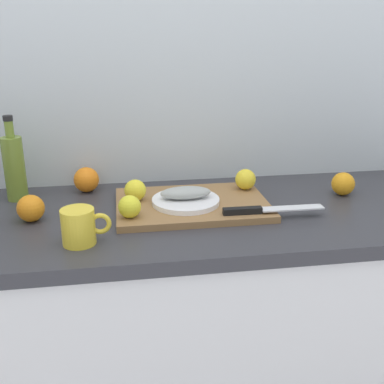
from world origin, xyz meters
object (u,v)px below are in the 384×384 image
at_px(white_plate, 186,201).
at_px(lemon_0, 130,207).
at_px(olive_oil_bottle, 14,167).
at_px(cutting_board, 192,205).
at_px(coffee_mug_0, 80,226).
at_px(chef_knife, 261,210).
at_px(fish_fillet, 186,193).

xyz_separation_m(white_plate, lemon_0, (-0.17, -0.08, 0.02)).
bearing_deg(olive_oil_bottle, lemon_0, -36.29).
height_order(cutting_board, coffee_mug_0, coffee_mug_0).
bearing_deg(white_plate, lemon_0, -153.53).
distance_m(chef_knife, coffee_mug_0, 0.50).
relative_size(cutting_board, coffee_mug_0, 3.64).
bearing_deg(olive_oil_bottle, fish_fillet, -18.39).
distance_m(white_plate, coffee_mug_0, 0.35).
height_order(chef_knife, lemon_0, lemon_0).
bearing_deg(olive_oil_bottle, coffee_mug_0, -58.61).
height_order(cutting_board, lemon_0, lemon_0).
height_order(cutting_board, white_plate, white_plate).
relative_size(cutting_board, white_plate, 2.24).
bearing_deg(lemon_0, chef_knife, -3.75).
xyz_separation_m(white_plate, coffee_mug_0, (-0.29, -0.19, 0.02)).
xyz_separation_m(fish_fillet, chef_knife, (0.20, -0.11, -0.02)).
distance_m(cutting_board, olive_oil_bottle, 0.56).
height_order(white_plate, chef_knife, chef_knife).
bearing_deg(lemon_0, coffee_mug_0, -140.73).
height_order(cutting_board, olive_oil_bottle, olive_oil_bottle).
bearing_deg(fish_fillet, cutting_board, 29.81).
bearing_deg(lemon_0, white_plate, 26.47).
height_order(white_plate, lemon_0, lemon_0).
height_order(white_plate, coffee_mug_0, coffee_mug_0).
distance_m(fish_fillet, lemon_0, 0.19).
relative_size(white_plate, chef_knife, 0.69).
xyz_separation_m(fish_fillet, coffee_mug_0, (-0.29, -0.19, -0.01)).
distance_m(cutting_board, coffee_mug_0, 0.37).
xyz_separation_m(cutting_board, lemon_0, (-0.19, -0.09, 0.04)).
bearing_deg(white_plate, fish_fillet, 0.00).
distance_m(chef_knife, olive_oil_bottle, 0.76).
bearing_deg(cutting_board, olive_oil_bottle, 163.45).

